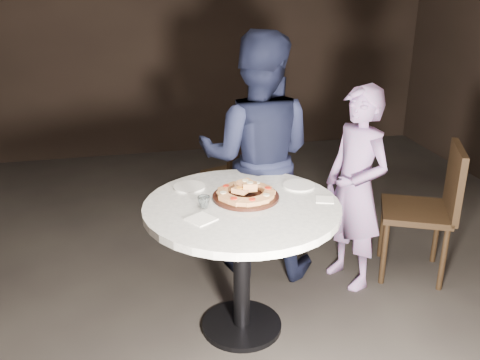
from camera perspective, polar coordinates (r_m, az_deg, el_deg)
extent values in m
plane|color=black|center=(3.63, 1.04, -14.12)|extent=(7.00, 7.00, 0.00)
cylinder|color=black|center=(3.51, 0.18, -15.20)|extent=(0.62, 0.62, 0.03)
cylinder|color=black|center=(3.28, 0.19, -9.43)|extent=(0.13, 0.13, 0.79)
cylinder|color=silver|center=(3.09, 0.20, -2.97)|extent=(1.41, 1.41, 0.05)
cylinder|color=black|center=(3.16, 0.62, -1.79)|extent=(0.44, 0.44, 0.02)
cube|color=#BD7C49|center=(3.19, 2.99, -1.15)|extent=(0.08, 0.09, 0.04)
cylinder|color=red|center=(3.18, 2.99, -0.85)|extent=(0.04, 0.04, 0.01)
cube|color=#BD7C49|center=(3.23, 2.54, -0.82)|extent=(0.10, 0.11, 0.04)
cube|color=#BD7C49|center=(3.26, 1.81, -0.58)|extent=(0.10, 0.11, 0.04)
cylinder|color=beige|center=(3.25, 1.82, -0.29)|extent=(0.05, 0.05, 0.01)
cube|color=#BD7C49|center=(3.27, 0.92, -0.47)|extent=(0.10, 0.10, 0.04)
cube|color=#BD7C49|center=(3.27, 0.00, -0.49)|extent=(0.09, 0.07, 0.04)
cylinder|color=red|center=(3.26, 0.00, -0.20)|extent=(0.04, 0.04, 0.01)
cube|color=#BD7C49|center=(3.25, -0.85, -0.64)|extent=(0.11, 0.10, 0.04)
cube|color=#BD7C49|center=(3.21, -1.49, -0.91)|extent=(0.11, 0.10, 0.04)
cylinder|color=red|center=(3.21, -1.49, -0.62)|extent=(0.05, 0.05, 0.01)
cube|color=#BD7C49|center=(3.17, -1.82, -1.26)|extent=(0.08, 0.10, 0.04)
cube|color=#BD7C49|center=(3.12, -1.79, -1.64)|extent=(0.07, 0.09, 0.04)
cylinder|color=beige|center=(3.11, -1.80, -1.34)|extent=(0.04, 0.04, 0.01)
cube|color=#BD7C49|center=(3.07, -1.39, -1.99)|extent=(0.10, 0.11, 0.04)
cube|color=#BD7C49|center=(3.04, -0.65, -2.26)|extent=(0.10, 0.11, 0.04)
cylinder|color=red|center=(3.03, -0.65, -1.95)|extent=(0.05, 0.05, 0.01)
cube|color=#BD7C49|center=(3.03, 0.29, -2.39)|extent=(0.10, 0.09, 0.04)
cube|color=#BD7C49|center=(3.03, 1.30, -2.37)|extent=(0.09, 0.07, 0.04)
cylinder|color=red|center=(3.02, 1.30, -2.06)|extent=(0.04, 0.04, 0.01)
cube|color=#BD7C49|center=(3.05, 2.19, -2.19)|extent=(0.10, 0.09, 0.04)
cube|color=#BD7C49|center=(3.09, 2.82, -1.89)|extent=(0.10, 0.11, 0.04)
cylinder|color=beige|center=(3.08, 2.82, -1.59)|extent=(0.05, 0.05, 0.01)
cube|color=#BD7C49|center=(3.14, 3.09, -1.52)|extent=(0.10, 0.10, 0.04)
cube|color=#BD7C49|center=(3.16, 1.25, -0.76)|extent=(0.08, 0.09, 0.03)
cylinder|color=#2D6B1E|center=(3.16, 1.25, -0.47)|extent=(0.05, 0.05, 0.01)
cube|color=#BD7C49|center=(3.17, 0.13, -0.71)|extent=(0.09, 0.07, 0.03)
cylinder|color=beige|center=(3.16, 0.13, -0.41)|extent=(0.04, 0.04, 0.01)
cube|color=#BD7C49|center=(3.11, -0.01, -1.14)|extent=(0.11, 0.10, 0.04)
cylinder|color=orange|center=(3.11, -0.01, -0.84)|extent=(0.05, 0.05, 0.01)
cube|color=#BD7C49|center=(3.11, 1.07, -0.59)|extent=(0.09, 0.08, 0.04)
cylinder|color=beige|center=(3.11, 1.07, -0.29)|extent=(0.04, 0.04, 0.01)
cube|color=#BD7C49|center=(3.15, 0.57, -0.34)|extent=(0.10, 0.09, 0.04)
cylinder|color=beige|center=(3.14, 0.57, -0.05)|extent=(0.05, 0.05, 0.01)
cylinder|color=white|center=(3.32, -5.42, -0.72)|extent=(0.24, 0.24, 0.01)
cylinder|color=white|center=(3.35, 6.30, -0.59)|extent=(0.23, 0.23, 0.01)
imported|color=silver|center=(3.03, -3.87, -2.38)|extent=(0.09, 0.09, 0.07)
cube|color=white|center=(2.90, -4.16, -4.18)|extent=(0.19, 0.19, 0.01)
cube|color=white|center=(3.17, 9.02, -2.08)|extent=(0.13, 0.13, 0.01)
cube|color=black|center=(4.45, -0.10, 0.41)|extent=(0.60, 0.60, 0.05)
cube|color=black|center=(4.17, 1.58, 2.67)|extent=(0.47, 0.19, 0.51)
cylinder|color=black|center=(4.81, 0.74, -1.22)|extent=(0.05, 0.05, 0.51)
cylinder|color=black|center=(4.62, -3.59, -2.23)|extent=(0.05, 0.05, 0.51)
cylinder|color=black|center=(4.49, 3.49, -2.96)|extent=(0.05, 0.05, 0.51)
cylinder|color=black|center=(4.29, -1.05, -4.14)|extent=(0.05, 0.05, 0.51)
cube|color=black|center=(4.05, 18.20, -3.18)|extent=(0.62, 0.62, 0.04)
cube|color=black|center=(3.99, 21.93, -0.16)|extent=(0.24, 0.44, 0.50)
cylinder|color=black|center=(4.31, 14.96, -4.91)|extent=(0.05, 0.05, 0.50)
cylinder|color=black|center=(3.96, 15.13, -7.45)|extent=(0.05, 0.05, 0.50)
cylinder|color=black|center=(4.36, 20.22, -5.27)|extent=(0.05, 0.05, 0.50)
cylinder|color=black|center=(4.01, 20.88, -7.81)|extent=(0.05, 0.05, 0.50)
imported|color=black|center=(3.79, 1.81, 2.46)|extent=(1.03, 0.92, 1.76)
imported|color=#866AA4|center=(3.75, 12.26, -0.93)|extent=(0.50, 0.61, 1.43)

